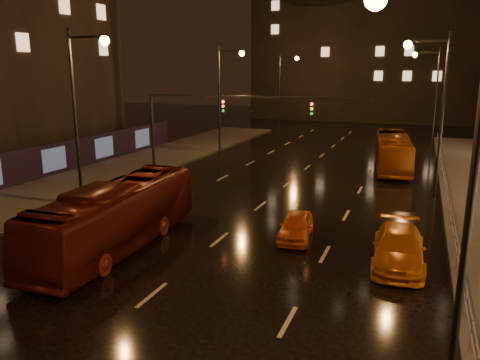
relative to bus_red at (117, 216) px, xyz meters
The scene contains 10 objects.
ground 13.21m from the bus_red, 73.08° to the left, with size 140.00×140.00×0.00m, color black.
sidewalk_left 12.36m from the bus_red, 142.02° to the left, with size 7.00×70.00×0.15m, color #38332D.
building_distant 67.09m from the bus_red, 83.09° to the left, with size 44.00×16.00×36.00m, color black.
traffic_signal 13.03m from the bus_red, 95.64° to the left, with size 15.31×0.32×6.20m.
streetlight_right 14.71m from the bus_red, 23.14° to the right, with size 2.64×0.50×10.00m.
railing_right 17.56m from the bus_red, 36.98° to the left, with size 0.05×56.00×1.00m.
bus_red is the anchor object (origin of this frame).
bus_curb 24.59m from the bus_red, 65.19° to the left, with size 2.42×10.36×2.88m, color #93440E.
taxi_near 8.21m from the bus_red, 29.06° to the left, with size 1.45×3.61×1.23m, color orange.
taxi_far 12.12m from the bus_red, 12.20° to the left, with size 2.01×4.95×1.44m, color orange.
Camera 1 is at (8.43, -9.09, 7.79)m, focal length 35.00 mm.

